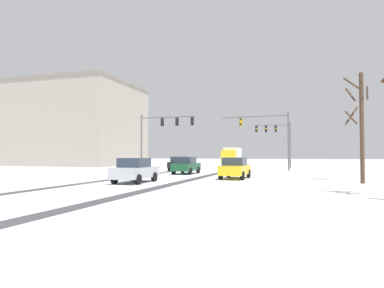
{
  "coord_description": "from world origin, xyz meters",
  "views": [
    {
      "loc": [
        8.94,
        -4.23,
        1.83
      ],
      "look_at": [
        0.0,
        25.15,
        2.8
      ],
      "focal_mm": 31.95,
      "sensor_mm": 36.0,
      "label": 1
    }
  ],
  "objects_px": {
    "traffic_signal_near_right": "(268,130)",
    "box_truck_delivery": "(232,156)",
    "office_building_far_left_block": "(78,125)",
    "traffic_signal_far_right": "(276,134)",
    "bare_tree_sidewalk_mid": "(360,122)",
    "car_black_lead": "(179,164)",
    "car_yellow_cab_third": "(235,168)",
    "traffic_signal_near_left": "(163,129)",
    "car_dark_green_second": "(186,165)",
    "car_silver_fourth": "(135,170)"
  },
  "relations": [
    {
      "from": "car_yellow_cab_third",
      "to": "box_truck_delivery",
      "type": "relative_size",
      "value": 0.56
    },
    {
      "from": "car_yellow_cab_third",
      "to": "box_truck_delivery",
      "type": "height_order",
      "value": "box_truck_delivery"
    },
    {
      "from": "box_truck_delivery",
      "to": "bare_tree_sidewalk_mid",
      "type": "distance_m",
      "value": 35.01
    },
    {
      "from": "car_dark_green_second",
      "to": "traffic_signal_far_right",
      "type": "bearing_deg",
      "value": 68.66
    },
    {
      "from": "traffic_signal_near_left",
      "to": "box_truck_delivery",
      "type": "bearing_deg",
      "value": 77.51
    },
    {
      "from": "car_dark_green_second",
      "to": "car_yellow_cab_third",
      "type": "bearing_deg",
      "value": -42.97
    },
    {
      "from": "car_black_lead",
      "to": "office_building_far_left_block",
      "type": "distance_m",
      "value": 28.76
    },
    {
      "from": "traffic_signal_near_left",
      "to": "car_black_lead",
      "type": "distance_m",
      "value": 4.47
    },
    {
      "from": "traffic_signal_near_right",
      "to": "car_black_lead",
      "type": "xyz_separation_m",
      "value": [
        -9.99,
        -1.02,
        -3.7
      ]
    },
    {
      "from": "traffic_signal_far_right",
      "to": "car_black_lead",
      "type": "height_order",
      "value": "traffic_signal_far_right"
    },
    {
      "from": "office_building_far_left_block",
      "to": "bare_tree_sidewalk_mid",
      "type": "bearing_deg",
      "value": -34.22
    },
    {
      "from": "traffic_signal_far_right",
      "to": "bare_tree_sidewalk_mid",
      "type": "relative_size",
      "value": 0.91
    },
    {
      "from": "car_dark_green_second",
      "to": "bare_tree_sidewalk_mid",
      "type": "bearing_deg",
      "value": -26.73
    },
    {
      "from": "traffic_signal_far_right",
      "to": "car_silver_fourth",
      "type": "distance_m",
      "value": 30.85
    },
    {
      "from": "box_truck_delivery",
      "to": "bare_tree_sidewalk_mid",
      "type": "bearing_deg",
      "value": -66.16
    },
    {
      "from": "car_silver_fourth",
      "to": "office_building_far_left_block",
      "type": "height_order",
      "value": "office_building_far_left_block"
    },
    {
      "from": "traffic_signal_near_left",
      "to": "traffic_signal_far_right",
      "type": "bearing_deg",
      "value": 49.41
    },
    {
      "from": "traffic_signal_near_right",
      "to": "car_black_lead",
      "type": "relative_size",
      "value": 1.8
    },
    {
      "from": "car_dark_green_second",
      "to": "car_silver_fourth",
      "type": "bearing_deg",
      "value": -90.08
    },
    {
      "from": "car_dark_green_second",
      "to": "car_yellow_cab_third",
      "type": "xyz_separation_m",
      "value": [
        5.62,
        -5.23,
        0.0
      ]
    },
    {
      "from": "car_yellow_cab_third",
      "to": "bare_tree_sidewalk_mid",
      "type": "bearing_deg",
      "value": -12.31
    },
    {
      "from": "traffic_signal_near_right",
      "to": "office_building_far_left_block",
      "type": "height_order",
      "value": "office_building_far_left_block"
    },
    {
      "from": "traffic_signal_near_left",
      "to": "box_truck_delivery",
      "type": "height_order",
      "value": "traffic_signal_near_left"
    },
    {
      "from": "traffic_signal_near_right",
      "to": "office_building_far_left_block",
      "type": "relative_size",
      "value": 0.38
    },
    {
      "from": "traffic_signal_far_right",
      "to": "traffic_signal_near_left",
      "type": "bearing_deg",
      "value": -130.59
    },
    {
      "from": "traffic_signal_near_left",
      "to": "box_truck_delivery",
      "type": "relative_size",
      "value": 0.89
    },
    {
      "from": "traffic_signal_near_left",
      "to": "car_black_lead",
      "type": "bearing_deg",
      "value": 33.6
    },
    {
      "from": "traffic_signal_far_right",
      "to": "traffic_signal_near_right",
      "type": "bearing_deg",
      "value": -90.86
    },
    {
      "from": "office_building_far_left_block",
      "to": "box_truck_delivery",
      "type": "bearing_deg",
      "value": 8.88
    },
    {
      "from": "traffic_signal_near_right",
      "to": "bare_tree_sidewalk_mid",
      "type": "xyz_separation_m",
      "value": [
        6.85,
        -14.25,
        -0.61
      ]
    },
    {
      "from": "car_silver_fourth",
      "to": "office_building_far_left_block",
      "type": "relative_size",
      "value": 0.21
    },
    {
      "from": "traffic_signal_near_right",
      "to": "box_truck_delivery",
      "type": "distance_m",
      "value": 19.35
    },
    {
      "from": "car_black_lead",
      "to": "car_yellow_cab_third",
      "type": "distance_m",
      "value": 14.16
    },
    {
      "from": "traffic_signal_far_right",
      "to": "car_yellow_cab_third",
      "type": "relative_size",
      "value": 1.56
    },
    {
      "from": "traffic_signal_far_right",
      "to": "car_black_lead",
      "type": "distance_m",
      "value": 16.74
    },
    {
      "from": "traffic_signal_near_right",
      "to": "car_silver_fourth",
      "type": "bearing_deg",
      "value": -111.81
    },
    {
      "from": "traffic_signal_near_left",
      "to": "car_yellow_cab_third",
      "type": "distance_m",
      "value": 14.94
    },
    {
      "from": "traffic_signal_far_right",
      "to": "bare_tree_sidewalk_mid",
      "type": "distance_m",
      "value": 26.79
    },
    {
      "from": "traffic_signal_near_left",
      "to": "car_black_lead",
      "type": "relative_size",
      "value": 1.58
    },
    {
      "from": "car_black_lead",
      "to": "car_dark_green_second",
      "type": "distance_m",
      "value": 6.76
    },
    {
      "from": "car_black_lead",
      "to": "car_silver_fourth",
      "type": "height_order",
      "value": "same"
    },
    {
      "from": "car_black_lead",
      "to": "office_building_far_left_block",
      "type": "relative_size",
      "value": 0.21
    },
    {
      "from": "car_yellow_cab_third",
      "to": "office_building_far_left_block",
      "type": "height_order",
      "value": "office_building_far_left_block"
    },
    {
      "from": "traffic_signal_near_left",
      "to": "car_dark_green_second",
      "type": "bearing_deg",
      "value": -48.49
    },
    {
      "from": "traffic_signal_near_right",
      "to": "box_truck_delivery",
      "type": "xyz_separation_m",
      "value": [
        -7.27,
        17.7,
        -2.88
      ]
    },
    {
      "from": "bare_tree_sidewalk_mid",
      "to": "car_dark_green_second",
      "type": "bearing_deg",
      "value": 153.27
    },
    {
      "from": "traffic_signal_near_left",
      "to": "traffic_signal_far_right",
      "type": "height_order",
      "value": "same"
    },
    {
      "from": "traffic_signal_far_right",
      "to": "car_black_lead",
      "type": "relative_size",
      "value": 1.56
    },
    {
      "from": "traffic_signal_near_left",
      "to": "bare_tree_sidewalk_mid",
      "type": "height_order",
      "value": "bare_tree_sidewalk_mid"
    },
    {
      "from": "box_truck_delivery",
      "to": "car_silver_fourth",
      "type": "bearing_deg",
      "value": -89.91
    }
  ]
}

